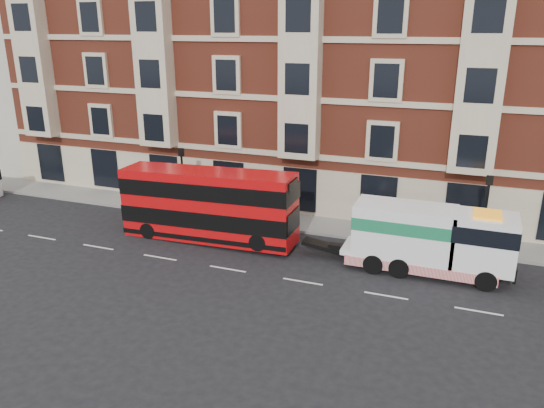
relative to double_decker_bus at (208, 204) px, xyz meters
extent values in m
plane|color=black|center=(2.65, -3.17, -2.18)|extent=(120.00, 120.00, 0.00)
cube|color=slate|center=(2.65, 4.33, -2.11)|extent=(90.00, 3.00, 0.15)
cube|color=brown|center=(3.15, 11.83, 6.82)|extent=(45.00, 12.00, 18.00)
cylinder|color=black|center=(-3.35, 3.03, -0.03)|extent=(0.14, 0.14, 4.00)
cube|color=black|center=(-3.35, 3.03, 2.07)|extent=(0.35, 0.15, 0.50)
cylinder|color=black|center=(14.65, 3.03, -0.03)|extent=(0.14, 0.14, 4.00)
cube|color=black|center=(14.65, 3.03, 2.07)|extent=(0.35, 0.15, 0.50)
cube|color=red|center=(0.00, 0.00, -0.05)|extent=(10.14, 2.26, 3.98)
cube|color=black|center=(0.00, 0.00, -0.64)|extent=(10.18, 2.32, 0.95)
cube|color=black|center=(0.00, 0.00, 0.99)|extent=(10.18, 2.32, 0.90)
cylinder|color=black|center=(-3.44, -1.02, -1.71)|extent=(0.94, 0.29, 0.94)
cylinder|color=black|center=(-3.44, 1.02, -1.71)|extent=(0.94, 0.29, 0.94)
cylinder|color=black|center=(3.44, -1.02, -1.44)|extent=(0.94, 0.29, 0.94)
cylinder|color=black|center=(3.44, 1.02, -1.44)|extent=(0.94, 0.29, 0.94)
cube|color=white|center=(12.00, 0.00, -1.32)|extent=(8.14, 2.08, 0.27)
cube|color=white|center=(14.62, 0.00, -0.15)|extent=(2.90, 2.26, 2.62)
cube|color=white|center=(10.91, 0.00, -0.10)|extent=(4.89, 2.26, 2.62)
cube|color=#1A754A|center=(10.91, 0.00, 0.35)|extent=(4.93, 2.30, 0.63)
cube|color=red|center=(11.82, 0.00, -1.64)|extent=(7.24, 2.32, 0.50)
cylinder|color=black|center=(14.90, -1.02, -1.68)|extent=(1.00, 0.32, 1.00)
cylinder|color=black|center=(14.90, 1.02, -1.68)|extent=(1.00, 0.32, 1.00)
cylinder|color=black|center=(10.91, -1.02, -1.68)|extent=(1.00, 0.36, 1.00)
cylinder|color=black|center=(10.91, 1.02, -1.68)|extent=(1.00, 0.36, 1.00)
cylinder|color=black|center=(9.65, -1.02, -1.68)|extent=(1.00, 0.36, 1.00)
cylinder|color=black|center=(9.65, 1.02, -1.68)|extent=(1.00, 0.36, 1.00)
imported|color=#181E30|center=(-7.51, 4.22, -1.23)|extent=(0.64, 0.48, 1.60)
camera|label=1|loc=(13.37, -25.31, 9.61)|focal=35.00mm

